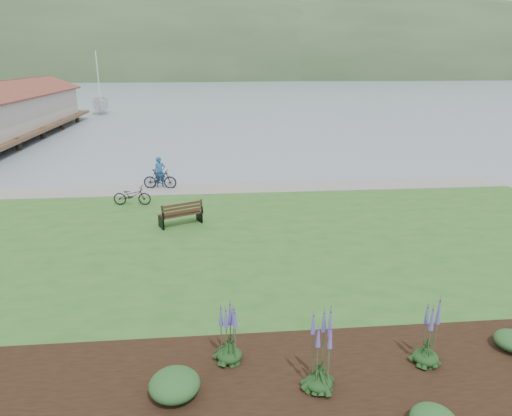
{
  "coord_description": "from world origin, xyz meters",
  "views": [
    {
      "loc": [
        0.05,
        -18.13,
        7.46
      ],
      "look_at": [
        1.79,
        0.47,
        1.3
      ],
      "focal_mm": 32.0,
      "sensor_mm": 36.0,
      "label": 1
    }
  ],
  "objects_px": {
    "bicycle_a": "(132,195)",
    "sailboat": "(102,114)",
    "park_bench": "(181,213)",
    "person": "(160,170)"
  },
  "relations": [
    {
      "from": "park_bench",
      "to": "sailboat",
      "type": "height_order",
      "value": "sailboat"
    },
    {
      "from": "person",
      "to": "sailboat",
      "type": "xyz_separation_m",
      "value": [
        -12.42,
        41.02,
        -1.43
      ]
    },
    {
      "from": "person",
      "to": "sailboat",
      "type": "bearing_deg",
      "value": 85.13
    },
    {
      "from": "park_bench",
      "to": "person",
      "type": "relative_size",
      "value": 0.96
    },
    {
      "from": "bicycle_a",
      "to": "sailboat",
      "type": "height_order",
      "value": "sailboat"
    },
    {
      "from": "bicycle_a",
      "to": "sailboat",
      "type": "bearing_deg",
      "value": 19.42
    },
    {
      "from": "person",
      "to": "park_bench",
      "type": "bearing_deg",
      "value": -97.96
    },
    {
      "from": "park_bench",
      "to": "bicycle_a",
      "type": "xyz_separation_m",
      "value": [
        -2.66,
        3.27,
        -0.08
      ]
    },
    {
      "from": "park_bench",
      "to": "person",
      "type": "distance_m",
      "value": 6.68
    },
    {
      "from": "person",
      "to": "sailboat",
      "type": "relative_size",
      "value": 0.08
    }
  ]
}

